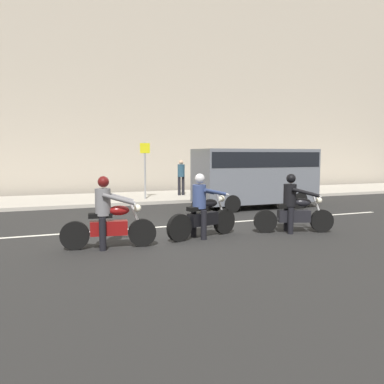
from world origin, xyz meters
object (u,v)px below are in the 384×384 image
pedestrian_bystander (181,175)px  motorcycle_with_rider_denim_blue (202,212)px  motorcycle_with_rider_gray (108,219)px  street_sign_post (145,165)px  parked_van_slate_gray (255,174)px  motorcycle_with_rider_black_leather (294,209)px

pedestrian_bystander → motorcycle_with_rider_denim_blue: bearing=-106.1°
motorcycle_with_rider_gray → motorcycle_with_rider_denim_blue: bearing=6.1°
pedestrian_bystander → motorcycle_with_rider_gray: bearing=-118.8°
street_sign_post → parked_van_slate_gray: bearing=-42.1°
motorcycle_with_rider_gray → motorcycle_with_rider_black_leather: bearing=-0.4°
motorcycle_with_rider_black_leather → motorcycle_with_rider_gray: bearing=179.6°
motorcycle_with_rider_denim_blue → street_sign_post: 7.74m
motorcycle_with_rider_gray → pedestrian_bystander: bearing=61.2°
parked_van_slate_gray → motorcycle_with_rider_gray: bearing=-144.3°
motorcycle_with_rider_denim_blue → pedestrian_bystander: (2.47, 8.58, 0.47)m
motorcycle_with_rider_denim_blue → pedestrian_bystander: pedestrian_bystander is taller
motorcycle_with_rider_denim_blue → street_sign_post: (0.47, 7.67, 0.98)m
motorcycle_with_rider_black_leather → pedestrian_bystander: (-0.06, 8.86, 0.48)m
motorcycle_with_rider_black_leather → motorcycle_with_rider_gray: motorcycle_with_rider_gray is taller
parked_van_slate_gray → street_sign_post: street_sign_post is taller
parked_van_slate_gray → motorcycle_with_rider_denim_blue: bearing=-132.9°
motorcycle_with_rider_black_leather → parked_van_slate_gray: bearing=71.6°
parked_van_slate_gray → pedestrian_bystander: 4.49m
motorcycle_with_rider_denim_blue → parked_van_slate_gray: (4.09, 4.39, 0.67)m
motorcycle_with_rider_gray → street_sign_post: street_sign_post is taller
motorcycle_with_rider_denim_blue → pedestrian_bystander: bearing=73.9°
street_sign_post → motorcycle_with_rider_denim_blue: bearing=-93.5°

